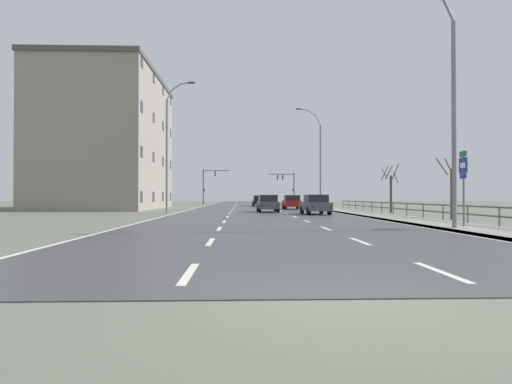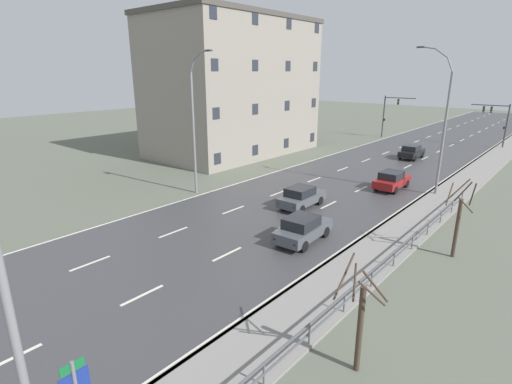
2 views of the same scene
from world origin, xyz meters
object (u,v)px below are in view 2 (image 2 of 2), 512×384
(car_far_left, at_px, (301,197))
(street_lamp_foreground, at_px, (3,293))
(street_lamp_midground, at_px, (442,126))
(street_lamp_left_bank, at_px, (195,127))
(car_near_left, at_px, (392,180))
(traffic_signal_right, at_px, (498,118))
(brick_building, at_px, (234,87))
(car_mid_centre, at_px, (303,228))
(car_distant, at_px, (412,152))
(traffic_signal_left, at_px, (389,111))

(car_far_left, bearing_deg, street_lamp_foreground, -74.24)
(street_lamp_midground, bearing_deg, street_lamp_left_bank, -140.69)
(car_near_left, bearing_deg, street_lamp_midground, 13.88)
(street_lamp_foreground, distance_m, car_near_left, 30.12)
(traffic_signal_right, bearing_deg, street_lamp_left_bank, -110.06)
(car_near_left, relative_size, brick_building, 0.21)
(car_mid_centre, xyz_separation_m, car_distant, (-3.33, 27.09, 0.00))
(traffic_signal_left, bearing_deg, street_lamp_foreground, -75.39)
(street_lamp_foreground, xyz_separation_m, traffic_signal_left, (-14.55, 55.82, -1.16))
(street_lamp_midground, height_order, car_distant, street_lamp_midground)
(street_lamp_midground, bearing_deg, car_distant, 116.54)
(car_near_left, height_order, car_mid_centre, same)
(street_lamp_foreground, distance_m, traffic_signal_right, 57.25)
(traffic_signal_right, bearing_deg, traffic_signal_left, -174.21)
(traffic_signal_right, height_order, traffic_signal_left, traffic_signal_left)
(street_lamp_left_bank, relative_size, brick_building, 0.56)
(car_far_left, xyz_separation_m, car_distant, (0.13, 22.14, 0.00))
(car_near_left, distance_m, brick_building, 22.42)
(street_lamp_foreground, relative_size, brick_building, 0.53)
(traffic_signal_left, bearing_deg, brick_building, -112.79)
(traffic_signal_left, bearing_deg, street_lamp_midground, -60.24)
(street_lamp_foreground, height_order, car_distant, street_lamp_foreground)
(street_lamp_foreground, relative_size, traffic_signal_right, 1.88)
(street_lamp_foreground, relative_size, car_far_left, 2.54)
(traffic_signal_right, distance_m, car_near_left, 27.88)
(car_distant, bearing_deg, street_lamp_foreground, -82.67)
(traffic_signal_left, relative_size, car_mid_centre, 1.46)
(traffic_signal_left, xyz_separation_m, car_far_left, (8.13, -34.99, -3.18))
(traffic_signal_right, height_order, car_distant, traffic_signal_right)
(car_near_left, bearing_deg, traffic_signal_right, 84.53)
(street_lamp_foreground, height_order, street_lamp_midground, street_lamp_midground)
(traffic_signal_right, xyz_separation_m, car_near_left, (-2.55, -27.60, -3.04))
(street_lamp_foreground, bearing_deg, street_lamp_midground, 90.04)
(street_lamp_left_bank, bearing_deg, car_distant, 70.80)
(car_distant, bearing_deg, traffic_signal_left, 121.73)
(street_lamp_left_bank, relative_size, traffic_signal_left, 1.81)
(traffic_signal_right, height_order, brick_building, brick_building)
(car_distant, bearing_deg, car_mid_centre, -83.99)
(car_distant, bearing_deg, street_lamp_midground, -64.46)
(car_mid_centre, bearing_deg, brick_building, 138.57)
(car_near_left, bearing_deg, car_far_left, -110.28)
(car_far_left, relative_size, car_near_left, 1.01)
(street_lamp_left_bank, distance_m, car_mid_centre, 13.02)
(traffic_signal_right, relative_size, car_distant, 1.35)
(car_distant, bearing_deg, traffic_signal_right, 67.47)
(traffic_signal_right, distance_m, car_mid_centre, 41.53)
(car_mid_centre, bearing_deg, street_lamp_midground, 75.32)
(car_mid_centre, height_order, brick_building, brick_building)
(car_distant, distance_m, brick_building, 21.91)
(car_near_left, distance_m, car_distant, 13.69)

